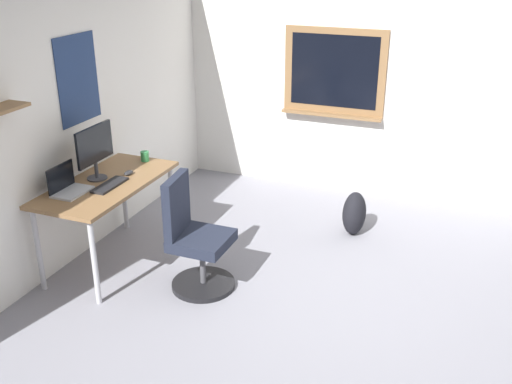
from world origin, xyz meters
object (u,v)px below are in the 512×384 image
office_chair (194,241)px  keyboard (110,185)px  backpack (354,213)px  computer_mouse (129,173)px  coffee_mug (145,156)px  monitor_primary (95,149)px  desk (107,191)px  laptop (68,186)px

office_chair → keyboard: office_chair is taller
keyboard → backpack: size_ratio=0.87×
computer_mouse → keyboard: bearing=180.0°
keyboard → coffee_mug: coffee_mug is taller
monitor_primary → computer_mouse: (0.18, -0.19, -0.25)m
monitor_primary → coffee_mug: bearing=-14.5°
office_chair → monitor_primary: size_ratio=2.05×
desk → office_chair: (-0.09, -0.86, -0.27)m
coffee_mug → backpack: bearing=-67.5°
monitor_primary → backpack: size_ratio=1.09×
desk → backpack: 2.31m
desk → office_chair: bearing=-96.1°
monitor_primary → coffee_mug: 0.59m
office_chair → monitor_primary: 1.15m
office_chair → laptop: 1.11m
monitor_primary → keyboard: 0.34m
monitor_primary → backpack: (1.28, -1.95, -0.81)m
monitor_primary → coffee_mug: monitor_primary is taller
office_chair → coffee_mug: office_chair is taller
computer_mouse → backpack: 2.15m
office_chair → monitor_primary: monitor_primary is taller
computer_mouse → office_chair: bearing=-111.5°
computer_mouse → backpack: (1.10, -1.77, -0.56)m
desk → computer_mouse: (0.21, -0.08, 0.10)m
keyboard → computer_mouse: bearing=0.0°
desk → keyboard: (-0.07, -0.08, 0.09)m
laptop → keyboard: bearing=-45.4°
desk → laptop: laptop is taller
office_chair → backpack: (1.41, -0.99, -0.19)m
office_chair → laptop: laptop is taller
desk → backpack: desk is taller
office_chair → keyboard: (0.03, 0.78, 0.36)m
desk → office_chair: 0.91m
computer_mouse → backpack: bearing=-58.1°
monitor_primary → backpack: 2.47m
coffee_mug → backpack: coffee_mug is taller
monitor_primary → keyboard: bearing=-118.0°
coffee_mug → office_chair: bearing=-128.4°
laptop → monitor_primary: monitor_primary is taller
computer_mouse → coffee_mug: (0.35, 0.05, 0.03)m
desk → backpack: (1.31, -1.85, -0.46)m
laptop → monitor_primary: bearing=-8.3°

